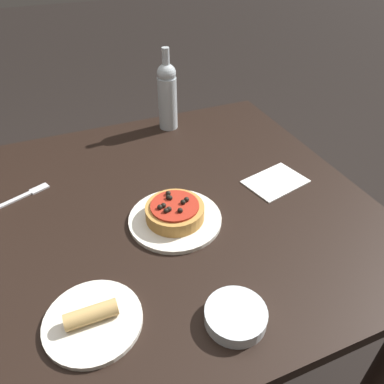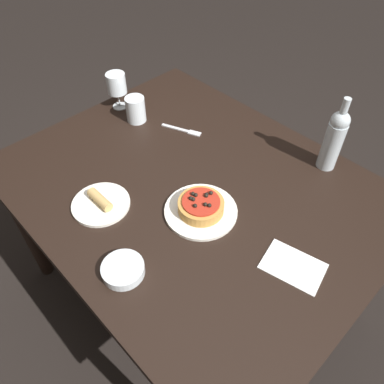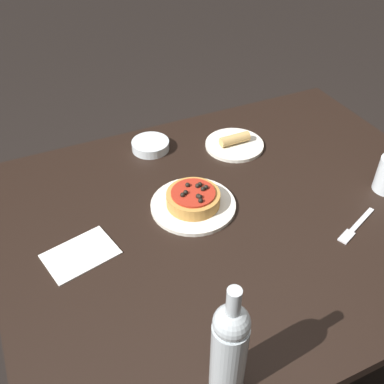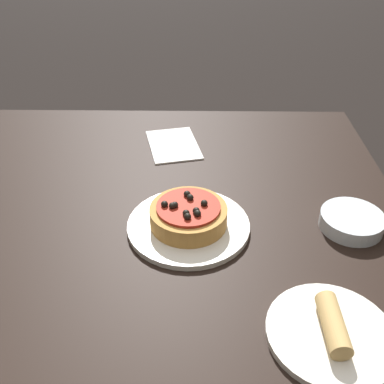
{
  "view_description": "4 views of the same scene",
  "coord_description": "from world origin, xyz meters",
  "px_view_note": "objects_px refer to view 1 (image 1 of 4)",
  "views": [
    {
      "loc": [
        0.13,
        0.78,
        1.44
      ],
      "look_at": [
        -0.15,
        0.1,
        0.87
      ],
      "focal_mm": 35.0,
      "sensor_mm": 36.0,
      "label": 1
    },
    {
      "loc": [
        -0.69,
        0.67,
        1.73
      ],
      "look_at": [
        -0.07,
        0.07,
        0.83
      ],
      "focal_mm": 35.0,
      "sensor_mm": 36.0,
      "label": 2
    },
    {
      "loc": [
        -0.53,
        -0.82,
        1.64
      ],
      "look_at": [
        -0.12,
        0.06,
        0.83
      ],
      "focal_mm": 42.0,
      "sensor_mm": 36.0,
      "label": 3
    },
    {
      "loc": [
        0.59,
        0.09,
        1.35
      ],
      "look_at": [
        -0.17,
        0.08,
        0.81
      ],
      "focal_mm": 42.0,
      "sensor_mm": 36.0,
      "label": 4
    }
  ],
  "objects_px": {
    "dining_table": "(130,237)",
    "side_bowl": "(236,316)",
    "wine_bottle": "(167,95)",
    "side_plate": "(93,320)",
    "dinner_plate": "(175,219)",
    "fork": "(23,196)",
    "pizza": "(175,211)"
  },
  "relations": [
    {
      "from": "dining_table",
      "to": "pizza",
      "type": "xyz_separation_m",
      "value": [
        -0.11,
        0.07,
        0.12
      ]
    },
    {
      "from": "dining_table",
      "to": "side_bowl",
      "type": "distance_m",
      "value": 0.43
    },
    {
      "from": "dining_table",
      "to": "wine_bottle",
      "type": "relative_size",
      "value": 4.59
    },
    {
      "from": "dining_table",
      "to": "pizza",
      "type": "bearing_deg",
      "value": 148.54
    },
    {
      "from": "side_plate",
      "to": "dinner_plate",
      "type": "bearing_deg",
      "value": -139.24
    },
    {
      "from": "dining_table",
      "to": "side_plate",
      "type": "distance_m",
      "value": 0.34
    },
    {
      "from": "dinner_plate",
      "to": "wine_bottle",
      "type": "height_order",
      "value": "wine_bottle"
    },
    {
      "from": "dinner_plate",
      "to": "side_plate",
      "type": "xyz_separation_m",
      "value": [
        0.26,
        0.23,
        0.0
      ]
    },
    {
      "from": "fork",
      "to": "dining_table",
      "type": "bearing_deg",
      "value": -60.16
    },
    {
      "from": "side_bowl",
      "to": "fork",
      "type": "bearing_deg",
      "value": -57.72
    },
    {
      "from": "dinner_plate",
      "to": "fork",
      "type": "xyz_separation_m",
      "value": [
        0.37,
        -0.27,
        -0.0
      ]
    },
    {
      "from": "dinner_plate",
      "to": "side_bowl",
      "type": "xyz_separation_m",
      "value": [
        -0.01,
        0.33,
        0.01
      ]
    },
    {
      "from": "pizza",
      "to": "wine_bottle",
      "type": "bearing_deg",
      "value": -107.86
    },
    {
      "from": "pizza",
      "to": "side_bowl",
      "type": "bearing_deg",
      "value": 91.28
    },
    {
      "from": "dinner_plate",
      "to": "fork",
      "type": "bearing_deg",
      "value": -35.84
    },
    {
      "from": "side_plate",
      "to": "fork",
      "type": "bearing_deg",
      "value": -77.52
    },
    {
      "from": "dinner_plate",
      "to": "wine_bottle",
      "type": "xyz_separation_m",
      "value": [
        -0.16,
        -0.51,
        0.12
      ]
    },
    {
      "from": "dining_table",
      "to": "side_plate",
      "type": "bearing_deg",
      "value": 63.58
    },
    {
      "from": "wine_bottle",
      "to": "side_bowl",
      "type": "relative_size",
      "value": 2.31
    },
    {
      "from": "wine_bottle",
      "to": "fork",
      "type": "xyz_separation_m",
      "value": [
        0.54,
        0.24,
        -0.13
      ]
    },
    {
      "from": "fork",
      "to": "side_plate",
      "type": "height_order",
      "value": "side_plate"
    },
    {
      "from": "side_bowl",
      "to": "side_plate",
      "type": "distance_m",
      "value": 0.29
    },
    {
      "from": "wine_bottle",
      "to": "side_plate",
      "type": "xyz_separation_m",
      "value": [
        0.43,
        0.74,
        -0.12
      ]
    },
    {
      "from": "pizza",
      "to": "fork",
      "type": "xyz_separation_m",
      "value": [
        0.37,
        -0.27,
        -0.03
      ]
    },
    {
      "from": "dining_table",
      "to": "side_bowl",
      "type": "relative_size",
      "value": 10.6
    },
    {
      "from": "dining_table",
      "to": "pizza",
      "type": "distance_m",
      "value": 0.18
    },
    {
      "from": "pizza",
      "to": "side_plate",
      "type": "height_order",
      "value": "pizza"
    },
    {
      "from": "fork",
      "to": "side_plate",
      "type": "distance_m",
      "value": 0.51
    },
    {
      "from": "dinner_plate",
      "to": "side_bowl",
      "type": "height_order",
      "value": "side_bowl"
    },
    {
      "from": "dinner_plate",
      "to": "wine_bottle",
      "type": "bearing_deg",
      "value": -107.84
    },
    {
      "from": "dining_table",
      "to": "wine_bottle",
      "type": "bearing_deg",
      "value": -122.38
    },
    {
      "from": "side_bowl",
      "to": "side_plate",
      "type": "height_order",
      "value": "side_plate"
    }
  ]
}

